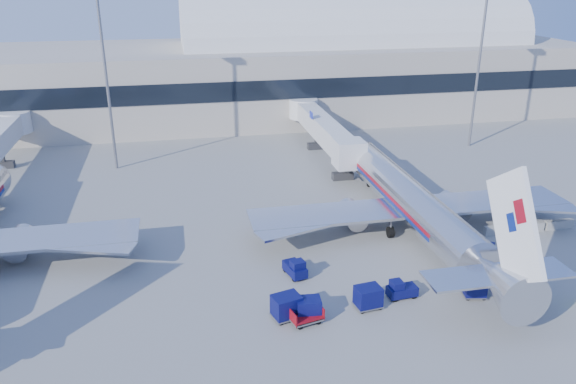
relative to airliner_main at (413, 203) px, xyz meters
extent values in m
plane|color=gray|center=(-10.00, -4.51, -2.93)|extent=(260.00, 260.00, 0.00)
cube|color=#B2AA9E|center=(-35.00, 51.49, 3.07)|extent=(170.00, 28.00, 12.00)
cube|color=black|center=(-35.00, 37.54, 4.07)|extent=(170.00, 0.40, 3.00)
cylinder|color=silver|center=(10.00, 51.49, 9.07)|extent=(60.00, 18.00, 18.00)
cylinder|color=silver|center=(0.00, 1.49, -0.03)|extent=(3.80, 28.00, 3.80)
sphere|color=silver|center=(0.00, 15.49, -0.03)|extent=(3.72, 3.72, 3.72)
cone|color=silver|center=(0.00, -15.51, 0.37)|extent=(3.80, 6.00, 3.80)
cube|color=maroon|center=(0.00, 2.49, 0.22)|extent=(3.85, 20.16, 0.32)
cube|color=navy|center=(0.00, 2.49, -0.15)|extent=(3.85, 20.16, 0.32)
cube|color=white|center=(0.00, -16.01, 4.77)|extent=(0.35, 7.79, 8.74)
cube|color=silver|center=(0.00, -15.01, 0.57)|extent=(11.00, 3.00, 0.18)
cube|color=silver|center=(0.00, 0.49, -0.63)|extent=(32.00, 5.00, 0.28)
cylinder|color=#B7B7BC|center=(-5.50, 1.99, -1.58)|extent=(2.10, 3.80, 2.10)
cylinder|color=#B7B7BC|center=(5.50, 1.99, -1.58)|extent=(2.10, 3.80, 2.10)
cylinder|color=black|center=(0.00, 12.49, -2.48)|extent=(0.40, 0.90, 0.90)
cylinder|color=#B7B7BC|center=(-36.50, 1.99, -1.58)|extent=(2.10, 3.80, 2.10)
cube|color=silver|center=(-2.40, 25.49, 1.07)|extent=(2.70, 24.00, 2.70)
cube|color=silver|center=(-2.40, 13.29, 1.07)|extent=(3.40, 3.20, 3.20)
cylinder|color=silver|center=(-2.40, 36.99, 1.07)|extent=(4.40, 4.40, 3.00)
cube|color=#2D2D30|center=(-2.40, 15.49, -1.13)|extent=(0.50, 0.50, 3.00)
cube|color=#2D2D30|center=(-2.40, 15.49, -2.48)|extent=(2.60, 1.00, 0.90)
cube|color=#2D2D30|center=(-2.40, 28.49, -1.13)|extent=(0.50, 0.50, 3.00)
cube|color=#2D2D30|center=(-2.40, 28.49, -2.48)|extent=(2.60, 1.00, 0.90)
cube|color=navy|center=(-4.00, 25.49, 2.87)|extent=(0.12, 1.40, 0.90)
cylinder|color=silver|center=(-44.40, 36.99, 1.07)|extent=(4.40, 4.40, 3.00)
cube|color=#2D2D30|center=(-44.40, 28.49, -1.13)|extent=(0.50, 0.50, 3.00)
cube|color=#2D2D30|center=(-44.40, 28.49, -2.48)|extent=(2.60, 1.00, 0.90)
cylinder|color=slate|center=(-30.00, 25.49, 8.07)|extent=(0.36, 0.36, 22.00)
cylinder|color=slate|center=(20.00, 25.49, 8.07)|extent=(0.36, 0.36, 22.00)
cube|color=#9E9E96|center=(8.00, -2.51, -2.48)|extent=(3.00, 0.55, 0.90)
cube|color=#9E9E96|center=(11.30, -2.51, -2.48)|extent=(3.00, 0.55, 0.90)
cube|color=#9E9E96|center=(14.60, -2.51, -2.48)|extent=(3.00, 0.55, 0.90)
cube|color=#090B44|center=(-5.63, -11.26, -2.37)|extent=(2.41, 1.35, 0.76)
cube|color=#090B44|center=(-6.13, -11.31, -1.77)|extent=(0.99, 1.08, 0.71)
cylinder|color=black|center=(-4.86, -10.75, -2.64)|extent=(0.58, 0.27, 0.56)
cube|color=#090B44|center=(4.48, -7.36, -2.34)|extent=(2.60, 2.61, 0.80)
cube|color=#090B44|center=(4.10, -6.98, -1.70)|extent=(1.43, 1.43, 0.75)
cylinder|color=black|center=(5.42, -7.62, -2.63)|extent=(0.59, 0.59, 0.60)
cube|color=#090B44|center=(-13.15, -6.24, -2.33)|extent=(1.81, 2.71, 0.81)
cube|color=#090B44|center=(-13.02, -6.77, -1.68)|extent=(1.28, 1.21, 0.76)
cylinder|color=black|center=(-13.84, -5.52, -2.62)|extent=(0.38, 0.64, 0.61)
cube|color=#090B44|center=(-8.75, -12.13, -1.93)|extent=(2.07, 1.71, 1.52)
cube|color=slate|center=(-8.75, -12.13, -2.70)|extent=(2.18, 1.77, 0.10)
cylinder|color=black|center=(-8.10, -11.46, -2.72)|extent=(0.44, 0.22, 0.42)
cube|color=#090B44|center=(-13.51, -12.62, -1.99)|extent=(1.89, 1.53, 1.43)
cube|color=slate|center=(-13.51, -12.62, -2.71)|extent=(1.99, 1.58, 0.10)
cylinder|color=black|center=(-12.77, -12.14, -2.73)|extent=(0.41, 0.19, 0.39)
cube|color=#090B44|center=(-15.09, -12.24, -1.87)|extent=(2.34, 2.03, 1.61)
cube|color=slate|center=(-15.09, -12.24, -2.68)|extent=(2.46, 2.11, 0.11)
cylinder|color=black|center=(-14.50, -11.45, -2.71)|extent=(0.47, 0.29, 0.44)
cube|color=#090B44|center=(-0.04, -12.37, -2.07)|extent=(1.83, 1.55, 1.31)
cube|color=slate|center=(-0.04, -12.37, -2.73)|extent=(1.93, 1.61, 0.09)
cylinder|color=black|center=(0.67, -12.00, -2.75)|extent=(0.38, 0.21, 0.36)
cube|color=#090B44|center=(4.22, -11.86, -1.96)|extent=(1.93, 1.55, 1.47)
cube|color=slate|center=(4.22, -11.86, -2.70)|extent=(2.03, 1.61, 0.10)
cylinder|color=black|center=(4.89, -11.25, -2.72)|extent=(0.42, 0.19, 0.41)
cube|color=slate|center=(-13.83, -13.09, -2.56)|extent=(2.63, 2.07, 0.13)
cube|color=maroon|center=(-13.83, -13.09, -2.34)|extent=(2.64, 2.12, 0.08)
cylinder|color=black|center=(-13.24, -12.36, -2.72)|extent=(0.45, 0.26, 0.42)
camera|label=1|loc=(-22.09, -46.76, 20.99)|focal=35.00mm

